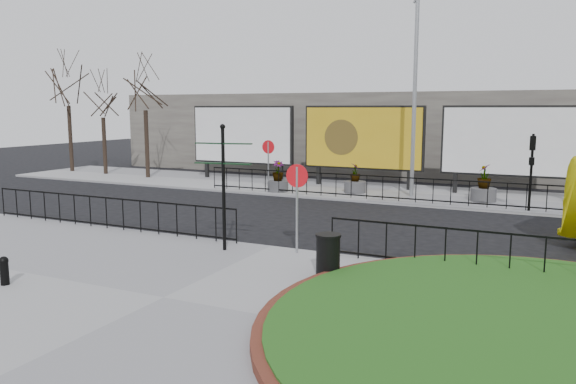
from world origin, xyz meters
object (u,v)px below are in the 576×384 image
Objects in this scene: litter_bin at (328,255)px; lamp_post at (415,91)px; fingerpost_sign at (223,175)px; planter_b at (355,183)px; planter_c at (484,188)px; bollard at (4,269)px; billboard_mid at (363,138)px; planter_a at (278,181)px.

lamp_post is at bearing 94.65° from litter_bin.
fingerpost_sign is 12.12m from planter_b.
fingerpost_sign is 13.33m from planter_c.
planter_b is (2.60, 16.86, 0.08)m from bollard.
bollard is at bearing -116.53° from planter_c.
planter_c is (5.59, 12.00, -1.58)m from fingerpost_sign.
billboard_mid reaches higher than planter_b.
fingerpost_sign is at bearing -88.94° from planter_b.
bollard is 0.44× the size of planter_a.
fingerpost_sign is 3.49× the size of litter_bin.
planter_b is 0.86× the size of planter_c.
litter_bin is 0.68× the size of planter_a.
planter_b is (-3.77, 13.03, -0.07)m from litter_bin.
lamp_post reaches higher than billboard_mid.
planter_a is at bearing -134.04° from billboard_mid.
bollard is at bearing -98.76° from planter_b.
lamp_post is at bearing 0.00° from planter_b.
planter_a is 3.68m from planter_b.
planter_b reaches higher than bollard.
planter_b is at bearing -81.35° from billboard_mid.
bollard is (-2.30, -18.83, -2.12)m from billboard_mid.
litter_bin is at bearing -85.35° from lamp_post.
billboard_mid reaches higher than bollard.
litter_bin is 13.79m from planter_a.
planter_b is at bearing 180.00° from planter_c.
planter_b is (3.45, 1.29, -0.08)m from planter_a.
lamp_post is 5.05m from planter_b.
litter_bin is (4.07, -15.00, -1.97)m from billboard_mid.
fingerpost_sign is at bearing -115.00° from planter_c.
planter_b is at bearing 20.45° from planter_a.
billboard_mid is 1.75× the size of fingerpost_sign.
planter_b is (0.30, -1.97, -2.03)m from billboard_mid.
fingerpost_sign is 2.21× the size of planter_c.
billboard_mid is 13.98m from fingerpost_sign.
litter_bin is 13.19m from planter_c.
lamp_post is 2.60× the size of fingerpost_sign.
bollard is (-5.31, -16.86, -4.34)m from lamp_post.
fingerpost_sign reaches higher than planter_c.
planter_b is at bearing 106.13° from litter_bin.
litter_bin reaches higher than bollard.
planter_a is at bearing 93.13° from bollard.
litter_bin is at bearing -74.83° from billboard_mid.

